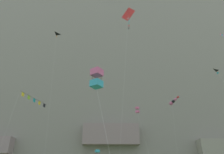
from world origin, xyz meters
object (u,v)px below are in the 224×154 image
at_px(kite_box_far_left, 97,154).
at_px(kite_box_far_right, 97,78).
at_px(kite_windsock_mid_center, 173,102).
at_px(kite_banner_upper_mid, 33,102).
at_px(kite_delta_high_left, 224,78).
at_px(kite_diamond_mid_left, 128,16).
at_px(kite_box_near_cliff, 137,110).
at_px(kite_delta_upper_left, 55,42).

xyz_separation_m(kite_box_far_left, kite_box_far_right, (0.82, -25.02, 3.81)).
bearing_deg(kite_windsock_mid_center, kite_box_far_left, -174.86).
xyz_separation_m(kite_banner_upper_mid, kite_box_far_right, (11.37, -15.88, -3.32)).
bearing_deg(kite_box_far_right, kite_delta_high_left, 23.96).
relative_size(kite_banner_upper_mid, kite_diamond_mid_left, 0.47).
xyz_separation_m(kite_box_far_left, kite_diamond_mid_left, (5.35, -14.23, 21.43)).
relative_size(kite_diamond_mid_left, kite_box_far_right, 2.70).
relative_size(kite_windsock_mid_center, kite_box_far_right, 1.63).
relative_size(kite_box_far_left, kite_box_far_right, 0.63).
distance_m(kite_delta_high_left, kite_windsock_mid_center, 19.48).
bearing_deg(kite_banner_upper_mid, kite_diamond_mid_left, -17.71).
bearing_deg(kite_box_far_left, kite_box_far_right, -88.12).
bearing_deg(kite_box_near_cliff, kite_delta_high_left, -63.50).
relative_size(kite_delta_high_left, kite_box_far_right, 1.38).
bearing_deg(kite_windsock_mid_center, kite_delta_upper_left, -172.30).
bearing_deg(kite_box_far_right, kite_delta_upper_left, 116.36).
relative_size(kite_delta_upper_left, kite_windsock_mid_center, 1.83).
bearing_deg(kite_delta_upper_left, kite_windsock_mid_center, 7.70).
xyz_separation_m(kite_delta_upper_left, kite_box_near_cliff, (18.81, 2.84, -15.45)).
distance_m(kite_banner_upper_mid, kite_box_far_right, 19.81).
bearing_deg(kite_delta_upper_left, kite_box_far_left, 11.68).
relative_size(kite_delta_upper_left, kite_box_far_right, 2.98).
relative_size(kite_box_far_left, kite_box_near_cliff, 0.44).
relative_size(kite_delta_high_left, kite_windsock_mid_center, 0.85).
xyz_separation_m(kite_delta_high_left, kite_box_far_left, (-17.43, 17.64, -7.63)).
distance_m(kite_banner_upper_mid, kite_delta_upper_left, 18.58).
height_order(kite_diamond_mid_left, kite_box_far_right, kite_diamond_mid_left).
bearing_deg(kite_banner_upper_mid, kite_delta_high_left, -16.89).
bearing_deg(kite_box_far_left, kite_box_near_cliff, 4.57).
xyz_separation_m(kite_delta_high_left, kite_diamond_mid_left, (-12.08, 3.42, 13.80)).
distance_m(kite_delta_high_left, kite_box_near_cliff, 20.50).
xyz_separation_m(kite_windsock_mid_center, kite_box_far_right, (-15.74, -26.51, -7.38)).
xyz_separation_m(kite_banner_upper_mid, kite_box_far_left, (10.55, 9.15, -7.14)).
xyz_separation_m(kite_banner_upper_mid, kite_diamond_mid_left, (15.90, -5.08, 14.29)).
bearing_deg(kite_diamond_mid_left, kite_box_far_right, -112.77).
distance_m(kite_box_near_cliff, kite_diamond_mid_left, 19.68).
bearing_deg(kite_diamond_mid_left, kite_banner_upper_mid, 162.29).
bearing_deg(kite_delta_upper_left, kite_box_far_right, -63.64).
xyz_separation_m(kite_box_near_cliff, kite_box_far_right, (-7.48, -25.69, -5.09)).
distance_m(kite_delta_upper_left, kite_diamond_mid_left, 20.13).
height_order(kite_banner_upper_mid, kite_box_near_cliff, kite_box_near_cliff).
distance_m(kite_diamond_mid_left, kite_windsock_mid_center, 21.85).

